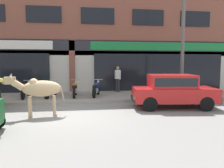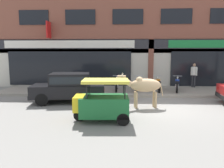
{
  "view_description": "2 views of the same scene",
  "coord_description": "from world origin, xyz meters",
  "px_view_note": "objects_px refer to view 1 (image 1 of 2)",
  "views": [
    {
      "loc": [
        0.51,
        -8.26,
        1.97
      ],
      "look_at": [
        1.85,
        1.0,
        1.06
      ],
      "focal_mm": 35.0,
      "sensor_mm": 36.0,
      "label": 1
    },
    {
      "loc": [
        -1.93,
        -9.65,
        2.46
      ],
      "look_at": [
        -2.47,
        1.0,
        0.93
      ],
      "focal_mm": 35.0,
      "sensor_mm": 36.0,
      "label": 2
    }
  ],
  "objects_px": {
    "pedestrian": "(118,76)",
    "utility_pole": "(183,36)",
    "car_1": "(172,89)",
    "motorcycle_0": "(26,90)",
    "cow": "(39,89)",
    "motorcycle_3": "(96,89)",
    "motorcycle_1": "(51,90)",
    "motorcycle_2": "(75,89)"
  },
  "relations": [
    {
      "from": "motorcycle_0",
      "to": "motorcycle_1",
      "type": "distance_m",
      "value": 1.27
    },
    {
      "from": "car_1",
      "to": "utility_pole",
      "type": "relative_size",
      "value": 0.59
    },
    {
      "from": "motorcycle_0",
      "to": "motorcycle_2",
      "type": "height_order",
      "value": "same"
    },
    {
      "from": "motorcycle_3",
      "to": "utility_pole",
      "type": "relative_size",
      "value": 0.28
    },
    {
      "from": "pedestrian",
      "to": "cow",
      "type": "bearing_deg",
      "value": -126.96
    },
    {
      "from": "cow",
      "to": "motorcycle_1",
      "type": "xyz_separation_m",
      "value": [
        -0.03,
        3.51,
        -0.46
      ]
    },
    {
      "from": "cow",
      "to": "motorcycle_3",
      "type": "distance_m",
      "value": 4.25
    },
    {
      "from": "utility_pole",
      "to": "motorcycle_3",
      "type": "bearing_deg",
      "value": 166.55
    },
    {
      "from": "car_1",
      "to": "motorcycle_0",
      "type": "height_order",
      "value": "car_1"
    },
    {
      "from": "motorcycle_1",
      "to": "utility_pole",
      "type": "height_order",
      "value": "utility_pole"
    },
    {
      "from": "car_1",
      "to": "motorcycle_0",
      "type": "relative_size",
      "value": 2.07
    },
    {
      "from": "cow",
      "to": "utility_pole",
      "type": "height_order",
      "value": "utility_pole"
    },
    {
      "from": "motorcycle_2",
      "to": "motorcycle_0",
      "type": "bearing_deg",
      "value": -179.92
    },
    {
      "from": "motorcycle_0",
      "to": "cow",
      "type": "bearing_deg",
      "value": -69.66
    },
    {
      "from": "cow",
      "to": "pedestrian",
      "type": "xyz_separation_m",
      "value": [
        3.83,
        5.09,
        0.14
      ]
    },
    {
      "from": "motorcycle_1",
      "to": "motorcycle_3",
      "type": "height_order",
      "value": "same"
    },
    {
      "from": "car_1",
      "to": "motorcycle_2",
      "type": "bearing_deg",
      "value": 146.45
    },
    {
      "from": "motorcycle_0",
      "to": "motorcycle_3",
      "type": "distance_m",
      "value": 3.67
    },
    {
      "from": "car_1",
      "to": "motorcycle_0",
      "type": "xyz_separation_m",
      "value": [
        -6.81,
        2.84,
        -0.27
      ]
    },
    {
      "from": "motorcycle_0",
      "to": "motorcycle_1",
      "type": "relative_size",
      "value": 1.01
    },
    {
      "from": "motorcycle_0",
      "to": "motorcycle_1",
      "type": "xyz_separation_m",
      "value": [
        1.27,
        -0.0,
        0.0
      ]
    },
    {
      "from": "cow",
      "to": "motorcycle_3",
      "type": "xyz_separation_m",
      "value": [
        2.36,
        3.5,
        -0.46
      ]
    },
    {
      "from": "motorcycle_2",
      "to": "cow",
      "type": "bearing_deg",
      "value": -109.13
    },
    {
      "from": "motorcycle_1",
      "to": "motorcycle_0",
      "type": "bearing_deg",
      "value": 179.85
    },
    {
      "from": "pedestrian",
      "to": "utility_pole",
      "type": "xyz_separation_m",
      "value": [
        2.95,
        -2.64,
        2.21
      ]
    },
    {
      "from": "motorcycle_0",
      "to": "motorcycle_2",
      "type": "bearing_deg",
      "value": 0.08
    },
    {
      "from": "motorcycle_1",
      "to": "utility_pole",
      "type": "relative_size",
      "value": 0.28
    },
    {
      "from": "cow",
      "to": "utility_pole",
      "type": "bearing_deg",
      "value": 19.85
    },
    {
      "from": "motorcycle_2",
      "to": "car_1",
      "type": "bearing_deg",
      "value": -33.55
    },
    {
      "from": "pedestrian",
      "to": "utility_pole",
      "type": "distance_m",
      "value": 4.53
    },
    {
      "from": "motorcycle_2",
      "to": "pedestrian",
      "type": "height_order",
      "value": "pedestrian"
    },
    {
      "from": "car_1",
      "to": "motorcycle_3",
      "type": "xyz_separation_m",
      "value": [
        -3.14,
        2.83,
        -0.27
      ]
    },
    {
      "from": "motorcycle_1",
      "to": "utility_pole",
      "type": "xyz_separation_m",
      "value": [
        6.81,
        -1.06,
        2.8
      ]
    },
    {
      "from": "motorcycle_2",
      "to": "utility_pole",
      "type": "relative_size",
      "value": 0.28
    },
    {
      "from": "motorcycle_2",
      "to": "utility_pole",
      "type": "height_order",
      "value": "utility_pole"
    },
    {
      "from": "pedestrian",
      "to": "utility_pole",
      "type": "bearing_deg",
      "value": -41.86
    },
    {
      "from": "motorcycle_2",
      "to": "motorcycle_3",
      "type": "xyz_separation_m",
      "value": [
        1.14,
        -0.02,
        0.0
      ]
    },
    {
      "from": "motorcycle_0",
      "to": "motorcycle_3",
      "type": "relative_size",
      "value": 1.02
    },
    {
      "from": "motorcycle_1",
      "to": "car_1",
      "type": "bearing_deg",
      "value": -27.12
    },
    {
      "from": "motorcycle_1",
      "to": "pedestrian",
      "type": "distance_m",
      "value": 4.21
    },
    {
      "from": "motorcycle_2",
      "to": "pedestrian",
      "type": "distance_m",
      "value": 3.1
    },
    {
      "from": "motorcycle_1",
      "to": "motorcycle_2",
      "type": "xyz_separation_m",
      "value": [
        1.25,
        0.01,
        0.0
      ]
    }
  ]
}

